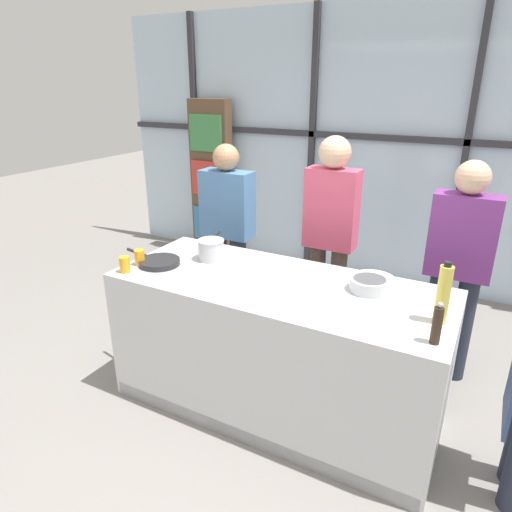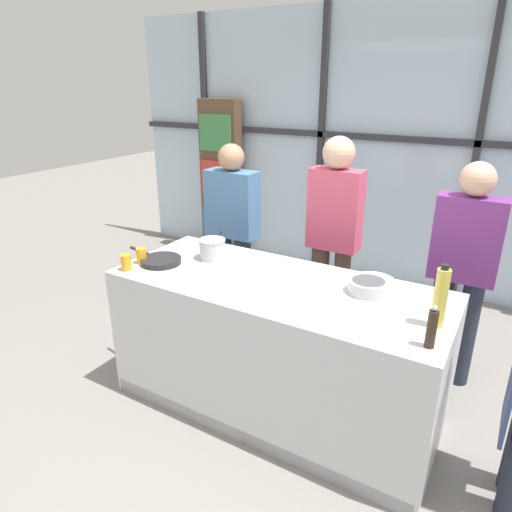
% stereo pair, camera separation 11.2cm
% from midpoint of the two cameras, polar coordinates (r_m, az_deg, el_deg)
% --- Properties ---
extents(ground_plane, '(18.00, 18.00, 0.00)m').
position_cam_midpoint_polar(ground_plane, '(3.30, 3.39, -17.99)').
color(ground_plane, gray).
extents(back_window_wall, '(6.40, 0.10, 2.80)m').
position_cam_midpoint_polar(back_window_wall, '(4.92, 17.39, 12.33)').
color(back_window_wall, silver).
rests_on(back_window_wall, ground_plane).
extents(bookshelf, '(0.51, 0.19, 1.88)m').
position_cam_midpoint_polar(bookshelf, '(5.64, -3.86, 9.49)').
color(bookshelf, brown).
rests_on(bookshelf, ground_plane).
extents(demo_island, '(2.08, 0.86, 0.92)m').
position_cam_midpoint_polar(demo_island, '(3.03, 3.54, -11.26)').
color(demo_island, silver).
rests_on(demo_island, ground_plane).
extents(spectator_far_left, '(0.45, 0.22, 1.59)m').
position_cam_midpoint_polar(spectator_far_left, '(4.01, -2.15, 3.90)').
color(spectator_far_left, '#232838').
rests_on(spectator_far_left, ground_plane).
extents(spectator_center_left, '(0.40, 0.24, 1.71)m').
position_cam_midpoint_polar(spectator_center_left, '(3.58, 10.59, 3.07)').
color(spectator_center_left, '#47382D').
rests_on(spectator_center_left, ground_plane).
extents(spectator_center_right, '(0.43, 0.22, 1.61)m').
position_cam_midpoint_polar(spectator_center_right, '(3.42, 25.30, -0.97)').
color(spectator_center_right, '#232838').
rests_on(spectator_center_right, ground_plane).
extents(frying_pan, '(0.49, 0.27, 0.04)m').
position_cam_midpoint_polar(frying_pan, '(3.15, -10.89, -0.52)').
color(frying_pan, '#232326').
rests_on(frying_pan, demo_island).
extents(saucepan, '(0.19, 0.33, 0.14)m').
position_cam_midpoint_polar(saucepan, '(3.16, -4.47, 0.95)').
color(saucepan, silver).
rests_on(saucepan, demo_island).
extents(white_plate, '(0.27, 0.27, 0.01)m').
position_cam_midpoint_polar(white_plate, '(2.92, 15.50, -3.01)').
color(white_plate, white).
rests_on(white_plate, demo_island).
extents(mixing_bowl, '(0.23, 0.23, 0.08)m').
position_cam_midpoint_polar(mixing_bowl, '(2.75, 14.97, -3.66)').
color(mixing_bowl, silver).
rests_on(mixing_bowl, demo_island).
extents(oil_bottle, '(0.07, 0.07, 0.33)m').
position_cam_midpoint_polar(oil_bottle, '(2.46, 23.26, -4.81)').
color(oil_bottle, '#E0CC4C').
rests_on(oil_bottle, demo_island).
extents(pepper_grinder, '(0.05, 0.05, 0.22)m').
position_cam_midpoint_polar(pepper_grinder, '(2.28, 22.44, -8.35)').
color(pepper_grinder, '#332319').
rests_on(pepper_grinder, demo_island).
extents(juice_glass_near, '(0.07, 0.07, 0.11)m').
position_cam_midpoint_polar(juice_glass_near, '(3.07, -14.93, -0.79)').
color(juice_glass_near, orange).
rests_on(juice_glass_near, demo_island).
extents(juice_glass_far, '(0.07, 0.07, 0.11)m').
position_cam_midpoint_polar(juice_glass_far, '(3.16, -13.16, 0.02)').
color(juice_glass_far, orange).
rests_on(juice_glass_far, demo_island).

